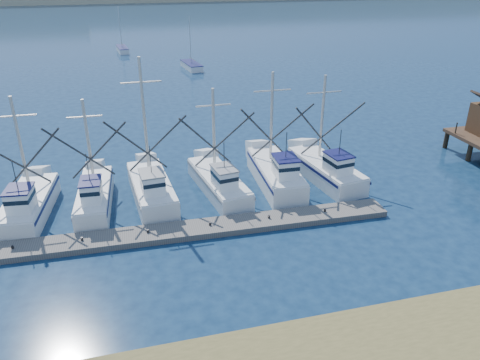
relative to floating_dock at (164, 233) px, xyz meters
name	(u,v)px	position (x,y,z in m)	size (l,w,h in m)	color
ground	(328,271)	(8.67, -6.10, -0.20)	(500.00, 500.00, 0.00)	#0C2039
floating_dock	(164,233)	(0.00, 0.00, 0.00)	(30.37, 2.02, 0.40)	#5C5852
trawler_fleet	(167,188)	(0.82, 4.93, 0.75)	(30.25, 8.38, 10.17)	silver
sailboat_near	(192,66)	(9.76, 49.26, 0.28)	(2.77, 6.64, 8.10)	silver
sailboat_far	(122,49)	(-0.55, 67.31, 0.29)	(2.21, 6.34, 8.10)	silver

